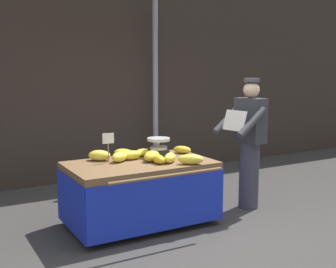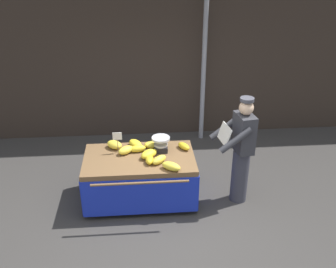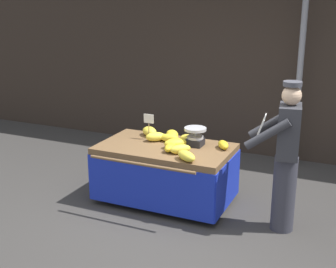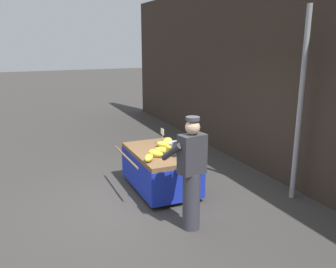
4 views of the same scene
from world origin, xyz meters
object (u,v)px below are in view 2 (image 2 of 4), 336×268
(banana_bunch_4, at_px, (138,149))
(banana_bunch_7, at_px, (151,145))
(vendor_person, at_px, (241,151))
(banana_bunch_5, at_px, (135,144))
(street_pole, at_px, (204,60))
(banana_bunch_6, at_px, (126,150))
(banana_bunch_8, at_px, (184,146))
(weighing_scale, at_px, (161,144))
(banana_bunch_9, at_px, (115,145))
(banana_bunch_1, at_px, (159,160))
(banana_cart, at_px, (140,169))
(price_sign, at_px, (117,138))
(banana_bunch_0, at_px, (150,160))
(banana_bunch_3, at_px, (149,154))
(banana_bunch_2, at_px, (171,166))

(banana_bunch_4, distance_m, banana_bunch_7, 0.25)
(banana_bunch_7, bearing_deg, vendor_person, -18.17)
(banana_bunch_4, distance_m, banana_bunch_5, 0.17)
(street_pole, relative_size, banana_bunch_6, 12.70)
(banana_bunch_8, xyz_separation_m, vendor_person, (0.82, -0.34, 0.07))
(banana_bunch_6, height_order, vendor_person, vendor_person)
(weighing_scale, distance_m, banana_bunch_5, 0.43)
(banana_bunch_5, xyz_separation_m, banana_bunch_9, (-0.33, -0.03, 0.01))
(street_pole, distance_m, vendor_person, 2.32)
(banana_bunch_1, distance_m, banana_bunch_5, 0.64)
(banana_bunch_1, relative_size, banana_bunch_6, 1.00)
(street_pole, distance_m, banana_bunch_5, 2.32)
(banana_cart, distance_m, banana_bunch_6, 0.36)
(banana_bunch_4, bearing_deg, banana_bunch_8, 2.46)
(weighing_scale, distance_m, price_sign, 0.67)
(banana_cart, distance_m, banana_bunch_8, 0.77)
(banana_cart, relative_size, banana_bunch_0, 7.51)
(banana_bunch_3, xyz_separation_m, vendor_person, (1.37, -0.12, 0.06))
(banana_bunch_0, height_order, banana_bunch_9, banana_bunch_9)
(banana_bunch_8, bearing_deg, street_pole, 72.21)
(banana_bunch_2, distance_m, banana_bunch_3, 0.48)
(banana_bunch_3, bearing_deg, banana_bunch_8, 21.54)
(banana_bunch_4, bearing_deg, banana_bunch_3, -48.71)
(banana_bunch_1, relative_size, banana_bunch_4, 1.04)
(banana_bunch_7, bearing_deg, banana_bunch_8, -10.59)
(banana_bunch_6, xyz_separation_m, vendor_person, (1.72, -0.27, 0.06))
(street_pole, xyz_separation_m, banana_bunch_5, (-1.34, -1.69, -0.85))
(banana_bunch_7, bearing_deg, street_pole, 57.89)
(street_pole, relative_size, vendor_person, 1.93)
(banana_bunch_1, relative_size, banana_bunch_3, 0.90)
(street_pole, xyz_separation_m, banana_bunch_0, (-1.14, -2.21, -0.85))
(price_sign, xyz_separation_m, banana_bunch_4, (0.30, -0.01, -0.19))
(banana_bunch_0, bearing_deg, weighing_scale, 61.52)
(vendor_person, bearing_deg, banana_bunch_4, 168.64)
(banana_bunch_5, bearing_deg, banana_bunch_4, -78.24)
(banana_bunch_0, xyz_separation_m, banana_bunch_8, (0.55, 0.38, -0.00))
(weighing_scale, relative_size, banana_bunch_6, 1.07)
(price_sign, height_order, banana_bunch_6, price_sign)
(banana_bunch_6, relative_size, banana_bunch_7, 1.19)
(banana_bunch_6, relative_size, banana_bunch_9, 0.98)
(banana_bunch_3, bearing_deg, banana_bunch_9, 147.73)
(banana_bunch_5, bearing_deg, banana_bunch_0, -68.56)
(banana_bunch_0, bearing_deg, banana_bunch_3, 91.03)
(street_pole, xyz_separation_m, vendor_person, (0.23, -2.17, -0.78))
(banana_bunch_0, relative_size, banana_bunch_7, 1.03)
(banana_bunch_2, relative_size, vendor_person, 0.17)
(banana_bunch_0, bearing_deg, banana_bunch_9, 137.12)
(banana_bunch_0, height_order, banana_bunch_5, banana_bunch_5)
(banana_bunch_2, bearing_deg, banana_cart, 138.71)
(banana_bunch_0, height_order, banana_bunch_7, banana_bunch_0)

